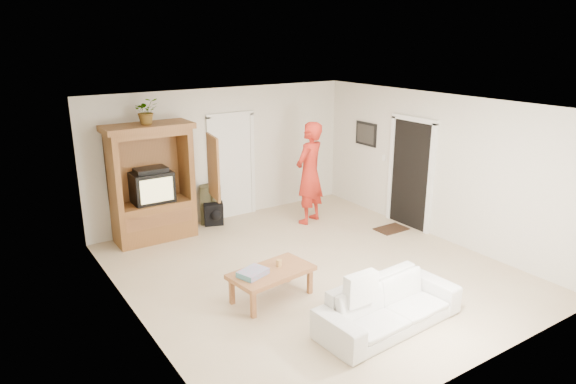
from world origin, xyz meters
The scene contains 19 objects.
floor centered at (0.00, 0.00, 0.00)m, with size 6.00×6.00×0.00m, color tan.
ceiling centered at (0.00, 0.00, 2.60)m, with size 6.00×6.00×0.00m, color white.
wall_back centered at (0.00, 3.00, 1.30)m, with size 5.50×5.50×0.00m, color silver.
wall_front centered at (0.00, -3.00, 1.30)m, with size 5.50×5.50×0.00m, color silver.
wall_left centered at (-2.75, 0.00, 1.30)m, with size 6.00×6.00×0.00m, color silver.
wall_right centered at (2.75, 0.00, 1.30)m, with size 6.00×6.00×0.00m, color silver.
armoire centered at (-1.58, 2.66, 0.91)m, with size 1.82×1.14×2.10m.
door_back centered at (0.15, 2.97, 1.02)m, with size 0.85×0.05×2.04m, color white.
doorway_right centered at (2.73, 0.60, 1.02)m, with size 0.05×0.90×2.04m, color black.
framed_picture centered at (2.73, 1.90, 1.60)m, with size 0.03×0.60×0.48m, color black.
doormat centered at (2.30, 0.60, 0.01)m, with size 0.60×0.40×0.02m, color #382316.
plant centered at (-1.60, 2.63, 2.32)m, with size 0.40×0.35×0.45m, color #4C7238.
man centered at (1.25, 1.83, 1.00)m, with size 0.73×0.48×2.00m, color #B42418.
sofa centered at (-0.15, -1.84, 0.29)m, with size 1.97×0.77×0.58m, color silver.
coffee_table centered at (-1.01, -0.41, 0.38)m, with size 1.23×0.78×0.43m.
towel centered at (-1.31, -0.41, 0.47)m, with size 0.38×0.28×0.08m, color #CA437D.
candle centered at (-0.85, -0.36, 0.48)m, with size 0.08×0.08×0.10m, color tan.
backpack_black centered at (-0.42, 2.68, 0.22)m, with size 0.36×0.21×0.45m, color black, non-canonical shape.
backpack_olive centered at (-0.40, 2.85, 0.38)m, with size 0.40×0.30×0.77m, color #47442B, non-canonical shape.
Camera 1 is at (-4.40, -5.94, 3.56)m, focal length 32.00 mm.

